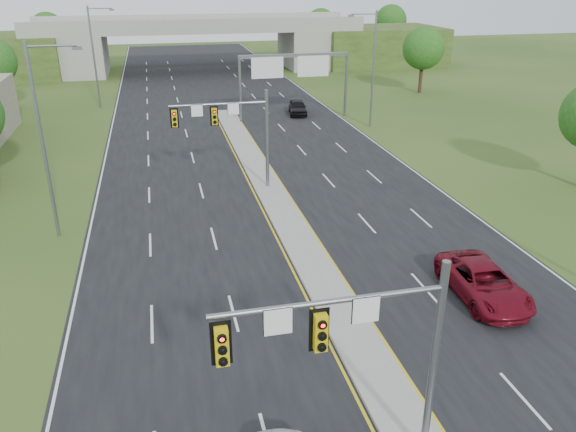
# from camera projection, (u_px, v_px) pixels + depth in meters

# --- Properties ---
(road) EXTENTS (24.00, 160.00, 0.02)m
(road) POSITION_uv_depth(u_px,v_px,m) (245.00, 149.00, 49.13)
(road) COLOR black
(road) RESTS_ON ground
(median) EXTENTS (2.00, 54.00, 0.16)m
(median) POSITION_uv_depth(u_px,v_px,m) (274.00, 197.00, 38.37)
(median) COLOR gray
(median) RESTS_ON road
(lane_markings) EXTENTS (23.72, 160.00, 0.01)m
(lane_markings) POSITION_uv_depth(u_px,v_px,m) (250.00, 171.00, 43.56)
(lane_markings) COLOR gold
(lane_markings) RESTS_ON road
(signal_mast_near) EXTENTS (6.62, 0.60, 7.00)m
(signal_mast_near) POSITION_uv_depth(u_px,v_px,m) (364.00, 344.00, 15.45)
(signal_mast_near) COLOR slate
(signal_mast_near) RESTS_ON ground
(signal_mast_far) EXTENTS (6.62, 0.60, 7.00)m
(signal_mast_far) POSITION_uv_depth(u_px,v_px,m) (234.00, 125.00, 37.78)
(signal_mast_far) COLOR slate
(signal_mast_far) RESTS_ON ground
(sign_gantry) EXTENTS (11.58, 0.44, 6.67)m
(sign_gantry) POSITION_uv_depth(u_px,v_px,m) (293.00, 68.00, 57.32)
(sign_gantry) COLOR slate
(sign_gantry) RESTS_ON ground
(overpass) EXTENTS (80.00, 14.00, 8.10)m
(overpass) POSITION_uv_depth(u_px,v_px,m) (199.00, 47.00, 87.93)
(overpass) COLOR gray
(overpass) RESTS_ON ground
(lightpole_l_mid) EXTENTS (2.85, 0.25, 11.00)m
(lightpole_l_mid) POSITION_uv_depth(u_px,v_px,m) (45.00, 134.00, 30.52)
(lightpole_l_mid) COLOR slate
(lightpole_l_mid) RESTS_ON ground
(lightpole_l_far) EXTENTS (2.85, 0.25, 11.00)m
(lightpole_l_far) POSITION_uv_depth(u_px,v_px,m) (95.00, 53.00, 61.79)
(lightpole_l_far) COLOR slate
(lightpole_l_far) RESTS_ON ground
(lightpole_r_far) EXTENTS (2.85, 0.25, 11.00)m
(lightpole_r_far) POSITION_uv_depth(u_px,v_px,m) (372.00, 64.00, 53.98)
(lightpole_r_far) COLOR slate
(lightpole_r_far) RESTS_ON ground
(tree_r_mid) EXTENTS (5.20, 5.20, 8.12)m
(tree_r_mid) POSITION_uv_depth(u_px,v_px,m) (423.00, 49.00, 70.29)
(tree_r_mid) COLOR #382316
(tree_r_mid) RESTS_ON ground
(tree_back_b) EXTENTS (5.60, 5.60, 8.32)m
(tree_back_b) POSITION_uv_depth(u_px,v_px,m) (48.00, 29.00, 94.62)
(tree_back_b) COLOR #382316
(tree_back_b) RESTS_ON ground
(tree_back_c) EXTENTS (5.60, 5.60, 8.32)m
(tree_back_c) POSITION_uv_depth(u_px,v_px,m) (321.00, 24.00, 104.71)
(tree_back_c) COLOR #382316
(tree_back_c) RESTS_ON ground
(tree_back_d) EXTENTS (6.00, 6.00, 8.85)m
(tree_back_d) POSITION_uv_depth(u_px,v_px,m) (391.00, 21.00, 107.52)
(tree_back_d) COLOR #382316
(tree_back_d) RESTS_ON ground
(car_far_a) EXTENTS (2.87, 5.87, 1.61)m
(car_far_a) POSITION_uv_depth(u_px,v_px,m) (484.00, 282.00, 26.28)
(car_far_a) COLOR maroon
(car_far_a) RESTS_ON road
(car_far_c) EXTENTS (2.59, 4.81, 1.55)m
(car_far_c) POSITION_uv_depth(u_px,v_px,m) (298.00, 107.00, 60.95)
(car_far_c) COLOR black
(car_far_c) RESTS_ON road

